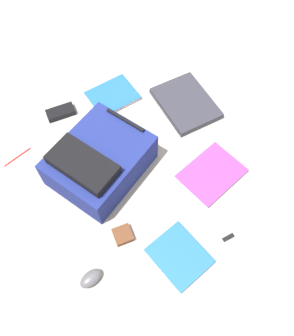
{
  "coord_description": "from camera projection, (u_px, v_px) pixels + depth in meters",
  "views": [
    {
      "loc": [
        0.67,
        -0.49,
        1.44
      ],
      "look_at": [
        0.04,
        -0.02,
        0.02
      ],
      "focal_mm": 37.96,
      "sensor_mm": 36.0,
      "label": 1
    }
  ],
  "objects": [
    {
      "name": "earbud_pouch",
      "position": [
        123.0,
        235.0,
        1.48
      ],
      "size": [
        0.09,
        0.09,
        0.03
      ],
      "primitive_type": "cube",
      "rotation": [
        0.0,
        0.0,
        -0.25
      ],
      "color": "#59331E",
      "rests_on": "ground_plane"
    },
    {
      "name": "power_brick",
      "position": [
        61.0,
        112.0,
        1.79
      ],
      "size": [
        0.1,
        0.15,
        0.03
      ],
      "primitive_type": "cube",
      "rotation": [
        0.0,
        0.0,
        -0.23
      ],
      "color": "black",
      "rests_on": "ground_plane"
    },
    {
      "name": "pen_black",
      "position": [
        17.0,
        157.0,
        1.68
      ],
      "size": [
        0.03,
        0.15,
        0.01
      ],
      "primitive_type": "cylinder",
      "rotation": [
        1.57,
        0.0,
        0.12
      ],
      "color": "red",
      "rests_on": "ground_plane"
    },
    {
      "name": "laptop",
      "position": [
        186.0,
        103.0,
        1.82
      ],
      "size": [
        0.36,
        0.29,
        0.03
      ],
      "color": "#24242C",
      "rests_on": "ground_plane"
    },
    {
      "name": "computer_mouse",
      "position": [
        91.0,
        278.0,
        1.39
      ],
      "size": [
        0.06,
        0.1,
        0.04
      ],
      "primitive_type": "ellipsoid",
      "rotation": [
        0.0,
        0.0,
        0.07
      ],
      "color": "#4C4C51",
      "rests_on": "ground_plane"
    },
    {
      "name": "backpack",
      "position": [
        99.0,
        161.0,
        1.56
      ],
      "size": [
        0.45,
        0.5,
        0.21
      ],
      "color": "navy",
      "rests_on": "ground_plane"
    },
    {
      "name": "ground_plane",
      "position": [
        145.0,
        163.0,
        1.66
      ],
      "size": [
        3.48,
        3.48,
        0.0
      ],
      "primitive_type": "plane",
      "color": "gray"
    },
    {
      "name": "cable_coil",
      "position": [
        286.0,
        185.0,
        1.6
      ],
      "size": [
        0.14,
        0.14,
        0.01
      ],
      "primitive_type": "torus",
      "color": "silver",
      "rests_on": "ground_plane"
    },
    {
      "name": "book_red",
      "position": [
        113.0,
        96.0,
        1.85
      ],
      "size": [
        0.2,
        0.25,
        0.02
      ],
      "color": "silver",
      "rests_on": "ground_plane"
    },
    {
      "name": "book_comic",
      "position": [
        211.0,
        174.0,
        1.63
      ],
      "size": [
        0.24,
        0.3,
        0.02
      ],
      "color": "silver",
      "rests_on": "ground_plane"
    },
    {
      "name": "usb_stick",
      "position": [
        228.0,
        237.0,
        1.48
      ],
      "size": [
        0.03,
        0.06,
        0.01
      ],
      "primitive_type": "cube",
      "rotation": [
        0.0,
        0.0,
        -0.15
      ],
      "color": "black",
      "rests_on": "ground_plane"
    },
    {
      "name": "book_manual",
      "position": [
        179.0,
        256.0,
        1.44
      ],
      "size": [
        0.24,
        0.21,
        0.02
      ],
      "color": "silver",
      "rests_on": "ground_plane"
    }
  ]
}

